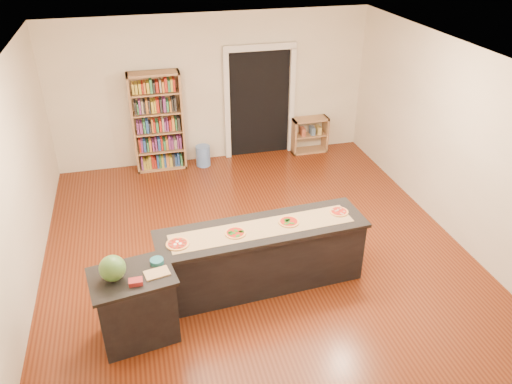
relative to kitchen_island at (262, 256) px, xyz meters
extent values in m
cube|color=#EEE2C8|center=(0.10, 0.50, 0.95)|extent=(6.00, 7.00, 2.80)
cube|color=#632811|center=(0.10, 0.50, -0.44)|extent=(6.00, 7.00, 0.01)
cube|color=white|center=(0.10, 0.50, 2.35)|extent=(6.00, 7.00, 0.01)
cube|color=black|center=(1.00, 3.99, 0.60)|extent=(1.20, 0.02, 2.10)
cube|color=silver|center=(0.35, 3.94, 0.60)|extent=(0.10, 0.08, 2.10)
cube|color=silver|center=(1.65, 3.94, 0.60)|extent=(0.10, 0.08, 2.10)
cube|color=silver|center=(1.00, 3.94, 1.70)|extent=(1.40, 0.08, 0.12)
cube|color=black|center=(0.00, 0.00, -0.03)|extent=(2.62, 0.65, 0.84)
cube|color=black|center=(0.00, 0.00, 0.42)|extent=(2.69, 0.73, 0.05)
cube|color=black|center=(-1.63, -0.56, -0.02)|extent=(0.83, 0.59, 0.86)
cube|color=black|center=(-1.63, -0.56, 0.43)|extent=(0.91, 0.66, 0.04)
cube|color=#AB7E53|center=(-0.99, 3.79, 0.49)|extent=(0.93, 0.33, 1.87)
cube|color=#AB7E53|center=(2.01, 3.80, -0.09)|extent=(0.72, 0.31, 0.72)
cylinder|color=#618BD8|center=(-0.20, 3.69, -0.25)|extent=(0.28, 0.28, 0.40)
cube|color=olive|center=(0.00, -0.02, 0.44)|extent=(2.36, 0.57, 0.00)
sphere|color=#144214|center=(-1.80, -0.58, 0.59)|extent=(0.29, 0.29, 0.29)
cube|color=tan|center=(-1.35, -0.61, 0.46)|extent=(0.29, 0.23, 0.02)
cube|color=maroon|center=(-1.58, -0.72, 0.48)|extent=(0.15, 0.11, 0.05)
cylinder|color=#195966|center=(-1.34, -0.43, 0.48)|extent=(0.15, 0.15, 0.06)
cylinder|color=#DB9454|center=(-1.07, -0.11, 0.45)|extent=(0.28, 0.28, 0.02)
cylinder|color=#A5190C|center=(-1.07, -0.11, 0.46)|extent=(0.23, 0.23, 0.00)
cylinder|color=#DB9454|center=(-0.36, -0.05, 0.45)|extent=(0.28, 0.28, 0.02)
cylinder|color=#A5190C|center=(-0.36, -0.05, 0.46)|extent=(0.23, 0.23, 0.00)
cylinder|color=#DB9454|center=(0.36, 0.02, 0.45)|extent=(0.26, 0.26, 0.02)
cylinder|color=#A5190C|center=(0.36, 0.02, 0.46)|extent=(0.22, 0.22, 0.00)
cylinder|color=#DB9454|center=(1.07, 0.10, 0.45)|extent=(0.26, 0.26, 0.02)
cylinder|color=#A5190C|center=(1.07, 0.10, 0.46)|extent=(0.21, 0.21, 0.00)
camera|label=1|loc=(-1.36, -5.03, 3.92)|focal=35.00mm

